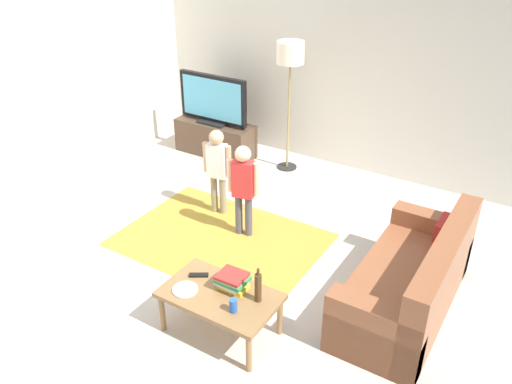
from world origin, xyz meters
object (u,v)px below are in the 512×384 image
Objects in this scene: tv_stand at (215,139)px; plate at (185,290)px; child_center at (243,183)px; tv_remote at (199,275)px; book_stack at (232,281)px; bottle at (258,287)px; child_near_tv at (217,164)px; tv at (213,100)px; coffee_table at (220,298)px; floor_lamp at (290,60)px; soda_can at (233,306)px; couch at (414,285)px.

tv_stand reaches higher than plate.
tv_remote is at bearing -73.84° from child_center.
bottle is (0.27, -0.02, 0.06)m from book_stack.
child_center is (0.52, -0.25, 0.01)m from child_near_tv.
tv is 4.00× the size of book_stack.
tv_stand is 1.10× the size of child_center.
coffee_table is (2.23, -3.00, -0.48)m from tv.
child_center reaches higher than child_near_tv.
child_near_tv reaches higher than tv_stand.
book_stack is at bearing -69.51° from floor_lamp.
plate is at bearing -143.85° from book_stack.
child_center reaches higher than tv_stand.
child_near_tv is 3.28× the size of bottle.
child_center is 3.34× the size of bottle.
book_stack is at bearing -51.70° from tv.
tv is at bearing 128.10° from soda_can.
tv_stand is at bearing 152.28° from couch.
child_center reaches higher than book_stack.
tv reaches higher than plate.
book_stack is 1.25× the size of plate.
soda_can is at bearing -68.27° from floor_lamp.
tv is 0.62× the size of floor_lamp.
floor_lamp is at bearing 85.75° from child_near_tv.
child_center is 1.50m from book_stack.
plate is (0.40, -1.54, -0.23)m from child_center.
book_stack is (0.73, -1.30, -0.16)m from child_center.
coffee_table is at bearing -64.31° from child_center.
couch is at bearing 40.90° from coffee_table.
couch is at bearing 38.85° from book_stack.
tv_stand is 3.51m from tv_remote.
plate is at bearing -156.78° from coffee_table.
tv_stand is 1.20× the size of coffee_table.
bottle is 0.63m from tv_remote.
tv reaches higher than tv_remote.
coffee_table is 4.55× the size of plate.
bottle is at bearing 20.14° from plate.
couch is 1.68× the size of child_near_tv.
tv is 5.00× the size of plate.
child_near_tv is at bearing -52.60° from tv.
soda_can is at bearing -28.61° from coffee_table.
soda_can is at bearing -54.41° from book_stack.
plate is at bearing -159.86° from bottle.
tv_remote is at bearing -56.39° from tv.
floor_lamp is 6.47× the size of book_stack.
tv is at bearing 126.59° from coffee_table.
tv_remote is at bearing -75.53° from floor_lamp.
coffee_table is 0.31m from plate.
child_center is at bearing 73.98° from tv_remote.
tv is (-0.00, -0.02, 0.60)m from tv_stand.
tv_stand is at bearing 127.92° from soda_can.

